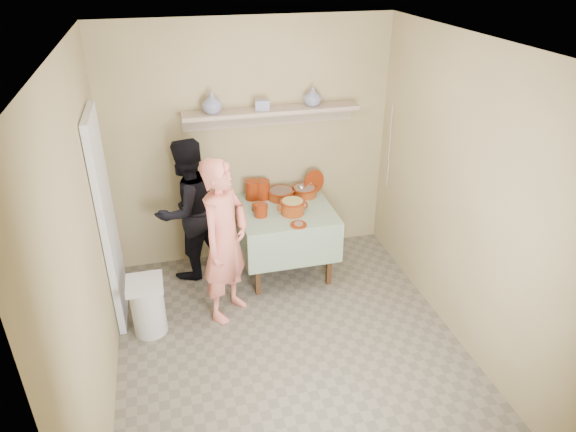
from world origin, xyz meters
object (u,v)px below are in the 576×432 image
object	(u,v)px
person_helper	(188,210)
trash_bin	(148,306)
serving_table	(285,218)
cazuela_rice	(293,206)
person_cook	(225,241)

from	to	relation	value
person_helper	trash_bin	world-z (taller)	person_helper
person_helper	trash_bin	xyz separation A→B (m)	(-0.47, -0.89, -0.48)
person_helper	serving_table	size ratio (longest dim) A/B	1.57
person_helper	cazuela_rice	size ratio (longest dim) A/B	4.63
person_helper	serving_table	distance (m)	1.01
person_helper	person_cook	bearing A→B (deg)	76.59
person_helper	cazuela_rice	bearing A→B (deg)	129.01
person_cook	serving_table	bearing A→B (deg)	-8.38
person_helper	serving_table	bearing A→B (deg)	135.90
person_cook	person_helper	distance (m)	0.83
trash_bin	cazuela_rice	bearing A→B (deg)	20.19
person_cook	serving_table	size ratio (longest dim) A/B	1.65
cazuela_rice	trash_bin	bearing A→B (deg)	-159.81
cazuela_rice	serving_table	bearing A→B (deg)	108.24
cazuela_rice	person_cook	bearing A→B (deg)	-149.39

